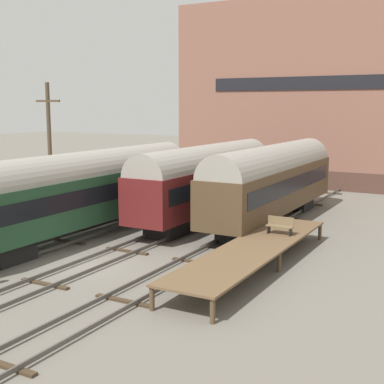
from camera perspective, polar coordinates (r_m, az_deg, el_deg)
ground_plane at (r=26.25m, az=-10.82°, el=-7.84°), size 200.00×200.00×0.00m
track_left at (r=28.96m, az=-17.21°, el=-6.18°), size 2.60×60.00×0.26m
track_middle at (r=26.21m, az=-10.83°, el=-7.54°), size 2.60×60.00×0.26m
track_right at (r=23.87m, az=-3.03°, el=-9.07°), size 2.60×60.00×0.26m
train_car_green at (r=31.84m, az=-11.19°, el=0.45°), size 2.84×18.83×5.02m
train_car_maroon at (r=35.53m, az=1.54°, el=1.53°), size 2.92×15.59×5.07m
train_car_brown at (r=35.04m, az=8.58°, el=1.38°), size 3.01×16.56×5.14m
station_platform at (r=25.56m, az=6.60°, el=-5.99°), size 2.85×13.98×1.03m
bench at (r=28.09m, az=9.38°, el=-3.48°), size 1.40×0.40×0.91m
utility_pole at (r=33.08m, az=-14.90°, el=3.73°), size 1.80×0.24×8.97m
warehouse_building at (r=55.66m, az=14.74°, el=10.07°), size 28.47×11.87×17.52m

